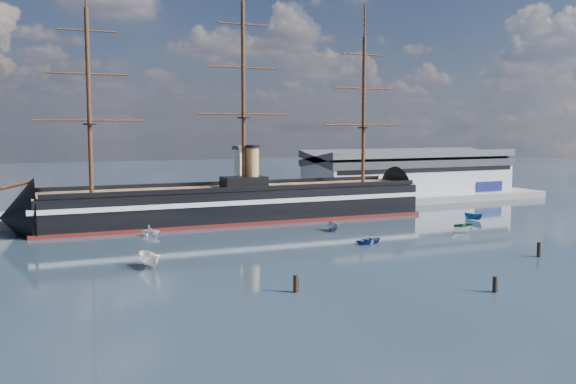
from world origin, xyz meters
name	(u,v)px	position (x,y,z in m)	size (l,w,h in m)	color
ground	(289,233)	(0.00, 40.00, 0.00)	(600.00, 600.00, 0.00)	#1D2631
quay	(266,210)	(10.00, 76.00, 0.00)	(180.00, 18.00, 2.00)	slate
warehouse	(409,173)	(58.00, 80.00, 7.98)	(63.00, 21.00, 11.60)	#B7BABC
quay_tower	(245,174)	(3.00, 73.00, 9.75)	(5.00, 5.00, 15.00)	silver
warship	(229,204)	(-5.93, 60.00, 4.04)	(113.04, 18.11, 53.94)	black
motorboat_a	(150,268)	(-33.34, 19.19, 0.00)	(7.54, 2.77, 3.02)	white
motorboat_b	(370,243)	(8.73, 22.67, 0.00)	(3.52, 1.41, 1.64)	navy
motorboat_c	(333,231)	(9.38, 38.28, 0.00)	(5.69, 2.09, 2.28)	slate
motorboat_d	(150,236)	(-26.87, 48.00, 0.00)	(6.75, 2.92, 2.47)	silver
motorboat_e	(464,227)	(37.89, 31.12, 0.00)	(2.74, 1.09, 1.28)	#1D5A3D
motorboat_f	(473,220)	(46.62, 38.16, 0.00)	(5.41, 1.98, 2.16)	navy
motorboat_g	(461,233)	(31.94, 24.89, 0.00)	(4.35, 1.59, 1.74)	white
piling_near_left	(296,292)	(-19.34, -3.72, 0.00)	(0.64, 0.64, 3.02)	black
piling_near_mid	(495,292)	(4.40, -14.71, 0.00)	(0.64, 0.64, 2.84)	black
piling_near_right	(539,257)	(27.59, 0.15, 0.00)	(0.64, 0.64, 3.17)	black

